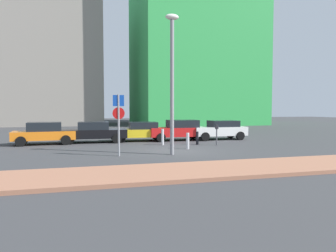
% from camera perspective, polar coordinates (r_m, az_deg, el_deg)
% --- Properties ---
extents(ground_plane, '(120.00, 120.00, 0.00)m').
position_cam_1_polar(ground_plane, '(17.89, 1.33, -4.45)').
color(ground_plane, '#38383A').
extents(sidewalk_brick, '(40.00, 3.08, 0.14)m').
position_cam_1_polar(sidewalk_brick, '(12.26, 9.66, -7.72)').
color(sidewalk_brick, '#9E664C').
rests_on(sidewalk_brick, ground).
extents(parked_car_orange, '(4.03, 2.10, 1.47)m').
position_cam_1_polar(parked_car_orange, '(22.40, -21.47, -1.15)').
color(parked_car_orange, orange).
rests_on(parked_car_orange, ground).
extents(parked_car_black, '(4.62, 1.98, 1.45)m').
position_cam_1_polar(parked_car_black, '(22.53, -13.36, -1.05)').
color(parked_car_black, black).
rests_on(parked_car_black, ground).
extents(parked_car_yellow, '(4.16, 2.21, 1.39)m').
position_cam_1_polar(parked_car_yellow, '(23.07, -5.03, -0.91)').
color(parked_car_yellow, gold).
rests_on(parked_car_yellow, ground).
extents(parked_car_red, '(4.32, 2.00, 1.52)m').
position_cam_1_polar(parked_car_red, '(23.48, 1.97, -0.68)').
color(parked_car_red, red).
rests_on(parked_car_red, ground).
extents(parked_car_white, '(4.17, 1.90, 1.45)m').
position_cam_1_polar(parked_car_white, '(24.46, 9.30, -0.63)').
color(parked_car_white, white).
rests_on(parked_car_white, ground).
extents(parking_sign_post, '(0.59, 0.14, 3.07)m').
position_cam_1_polar(parking_sign_post, '(15.83, -8.92, 1.55)').
color(parking_sign_post, gray).
rests_on(parking_sign_post, ground).
extents(parking_meter, '(0.18, 0.14, 1.33)m').
position_cam_1_polar(parking_meter, '(20.55, 8.79, -1.06)').
color(parking_meter, '#4C4C51').
rests_on(parking_meter, ground).
extents(street_lamp, '(0.70, 0.36, 7.14)m').
position_cam_1_polar(street_lamp, '(16.25, 0.74, 9.59)').
color(street_lamp, gray).
rests_on(street_lamp, ground).
extents(traffic_bollard_near, '(0.18, 0.18, 0.95)m').
position_cam_1_polar(traffic_bollard_near, '(18.54, 3.58, -2.71)').
color(traffic_bollard_near, '#B7B7BC').
rests_on(traffic_bollard_near, ground).
extents(traffic_bollard_mid, '(0.17, 0.17, 0.86)m').
position_cam_1_polar(traffic_bollard_mid, '(20.84, 5.31, -2.19)').
color(traffic_bollard_mid, black).
rests_on(traffic_bollard_mid, ground).
extents(traffic_bollard_far, '(0.17, 0.17, 1.05)m').
position_cam_1_polar(traffic_bollard_far, '(20.49, -1.00, -2.00)').
color(traffic_bollard_far, '#B7B7BC').
rests_on(traffic_bollard_far, ground).
extents(building_colorful_midrise, '(17.69, 15.97, 29.53)m').
position_cam_1_polar(building_colorful_midrise, '(51.28, 4.60, 17.16)').
color(building_colorful_midrise, green).
rests_on(building_colorful_midrise, ground).
extents(building_under_construction, '(15.65, 12.51, 16.83)m').
position_cam_1_polar(building_under_construction, '(50.31, -21.12, 9.88)').
color(building_under_construction, gray).
rests_on(building_under_construction, ground).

